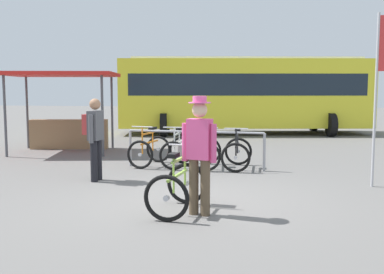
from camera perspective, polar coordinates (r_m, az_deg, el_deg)
name	(u,v)px	position (r m, az deg, el deg)	size (l,w,h in m)	color
ground_plane	(190,200)	(7.54, -0.30, -7.91)	(80.00, 80.00, 0.00)	#605E5B
bike_rack_rail	(195,140)	(10.36, 0.40, -0.36)	(3.20, 0.24, 0.88)	#99999E
racked_bike_orange	(150,150)	(10.86, -5.38, -1.67)	(0.86, 1.21, 0.97)	black
racked_bike_white	(178,151)	(10.67, -1.79, -1.78)	(0.68, 1.10, 0.97)	black
racked_bike_teal	(207,152)	(10.53, 1.91, -1.89)	(0.75, 1.14, 0.97)	black
racked_bike_black	(237,153)	(10.42, 5.70, -2.00)	(0.66, 1.08, 0.97)	black
featured_bicycle	(179,182)	(6.79, -1.62, -5.64)	(0.78, 1.22, 0.97)	black
person_with_featured_bike	(200,150)	(6.48, 0.95, -1.69)	(0.52, 0.32, 1.72)	brown
pedestrian_with_backpack	(95,134)	(9.13, -12.18, 0.36)	(0.37, 0.53, 1.64)	black
bus_distant	(244,91)	(18.76, 6.58, 5.76)	(10.28, 4.48, 3.08)	yellow
market_stall	(65,104)	(13.90, -15.74, 4.06)	(3.48, 2.84, 2.30)	#4C4C51
banner_flag	(384,67)	(9.03, 23.13, 8.17)	(0.45, 0.05, 3.20)	#B2B2B7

